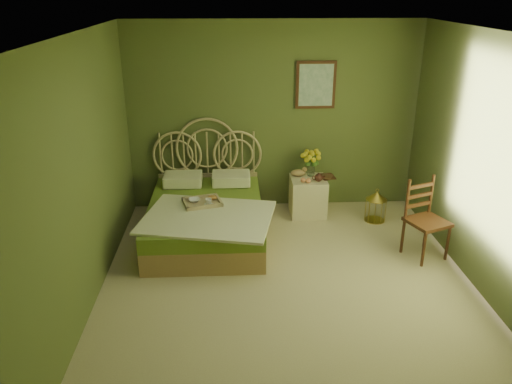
{
  "coord_description": "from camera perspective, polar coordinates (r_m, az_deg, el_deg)",
  "views": [
    {
      "loc": [
        -0.58,
        -4.49,
        2.99
      ],
      "look_at": [
        -0.3,
        1.0,
        0.71
      ],
      "focal_mm": 35.0,
      "sensor_mm": 36.0,
      "label": 1
    }
  ],
  "objects": [
    {
      "name": "wall_art",
      "position": [
        6.92,
        6.85,
        12.05
      ],
      "size": [
        0.54,
        0.04,
        0.64
      ],
      "color": "#3D2310",
      "rests_on": "wall_back"
    },
    {
      "name": "chair",
      "position": [
        6.17,
        18.84,
        -2.31
      ],
      "size": [
        0.54,
        0.54,
        0.94
      ],
      "rotation": [
        0.0,
        0.0,
        0.38
      ],
      "color": "#3D2310",
      "rests_on": "floor"
    },
    {
      "name": "coffee_cup",
      "position": [
        6.12,
        -5.44,
        -1.12
      ],
      "size": [
        0.1,
        0.1,
        0.08
      ],
      "primitive_type": "imported",
      "rotation": [
        0.0,
        0.0,
        0.25
      ],
      "color": "white",
      "rests_on": "bed"
    },
    {
      "name": "ceiling",
      "position": [
        4.54,
        4.62,
        17.54
      ],
      "size": [
        4.5,
        4.5,
        0.0
      ],
      "primitive_type": "plane",
      "rotation": [
        3.14,
        0.0,
        0.0
      ],
      "color": "silver",
      "rests_on": "wall_back"
    },
    {
      "name": "book_lower",
      "position": [
        6.95,
        7.48,
        1.7
      ],
      "size": [
        0.2,
        0.26,
        0.02
      ],
      "primitive_type": "imported",
      "rotation": [
        0.0,
        0.0,
        0.1
      ],
      "color": "#381E0F",
      "rests_on": "nightstand"
    },
    {
      "name": "floor",
      "position": [
        5.42,
        3.75,
        -10.99
      ],
      "size": [
        4.5,
        4.5,
        0.0
      ],
      "primitive_type": "plane",
      "color": "#C2B58C",
      "rests_on": "ground"
    },
    {
      "name": "birdcage",
      "position": [
        6.98,
        13.52,
        -1.63
      ],
      "size": [
        0.28,
        0.28,
        0.42
      ],
      "rotation": [
        0.0,
        0.0,
        0.44
      ],
      "color": "#B19238",
      "rests_on": "floor"
    },
    {
      "name": "nightstand",
      "position": [
        6.98,
        6.0,
        0.17
      ],
      "size": [
        0.48,
        0.49,
        0.96
      ],
      "color": "beige",
      "rests_on": "floor"
    },
    {
      "name": "wall_right",
      "position": [
        5.44,
        25.55,
        2.17
      ],
      "size": [
        0.0,
        4.5,
        4.5
      ],
      "primitive_type": "plane",
      "rotation": [
        1.57,
        0.0,
        -1.57
      ],
      "color": "#516032",
      "rests_on": "floor"
    },
    {
      "name": "book_upper",
      "position": [
        6.94,
        7.48,
        1.84
      ],
      "size": [
        0.22,
        0.25,
        0.02
      ],
      "primitive_type": "imported",
      "rotation": [
        0.0,
        0.0,
        -0.46
      ],
      "color": "#472819",
      "rests_on": "nightstand"
    },
    {
      "name": "wall_back",
      "position": [
        6.97,
        1.95,
        8.48
      ],
      "size": [
        4.0,
        0.0,
        4.0
      ],
      "primitive_type": "plane",
      "rotation": [
        1.57,
        0.0,
        0.0
      ],
      "color": "#516032",
      "rests_on": "floor"
    },
    {
      "name": "wall_left",
      "position": [
        5.0,
        -19.26,
        1.47
      ],
      "size": [
        0.0,
        4.5,
        4.5
      ],
      "primitive_type": "plane",
      "rotation": [
        1.57,
        0.0,
        1.57
      ],
      "color": "#516032",
      "rests_on": "floor"
    },
    {
      "name": "cereal_bowl",
      "position": [
        6.24,
        -7.05,
        -0.92
      ],
      "size": [
        0.17,
        0.17,
        0.03
      ],
      "primitive_type": "imported",
      "rotation": [
        0.0,
        0.0,
        0.21
      ],
      "color": "white",
      "rests_on": "bed"
    },
    {
      "name": "bed",
      "position": [
        6.39,
        -5.72,
        -2.61
      ],
      "size": [
        1.67,
        2.12,
        1.31
      ],
      "color": "tan",
      "rests_on": "floor"
    }
  ]
}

